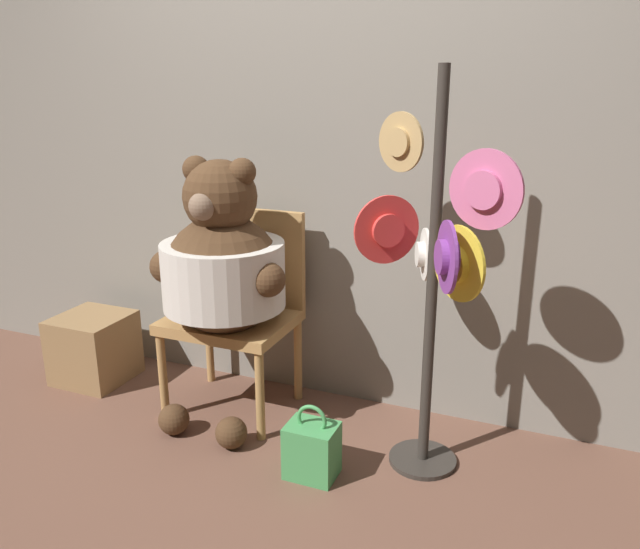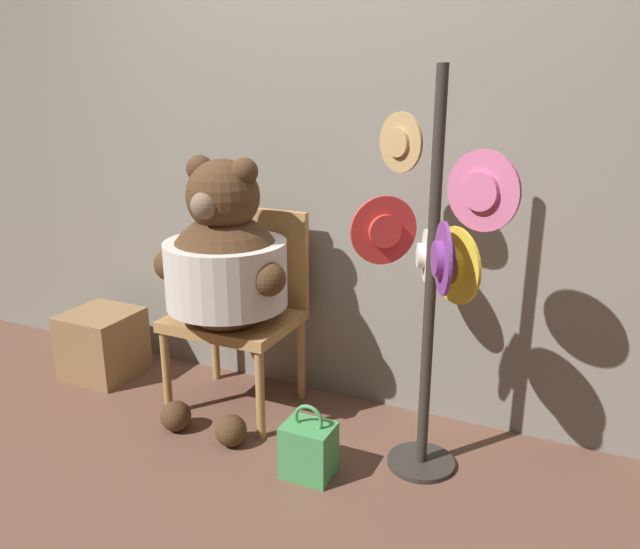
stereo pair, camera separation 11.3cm
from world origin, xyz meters
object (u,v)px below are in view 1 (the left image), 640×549
handbag_on_ground (312,449)px  teddy_bear (223,267)px  hat_display_rack (435,268)px  chair (238,301)px

handbag_on_ground → teddy_bear: bearing=152.3°
hat_display_rack → teddy_bear: bearing=176.4°
hat_display_rack → handbag_on_ground: hat_display_rack is taller
hat_display_rack → handbag_on_ground: size_ratio=5.02×
teddy_bear → handbag_on_ground: bearing=-27.7°
teddy_bear → hat_display_rack: hat_display_rack is taller
hat_display_rack → handbag_on_ground: 0.88m
chair → handbag_on_ground: (0.57, -0.45, -0.40)m
teddy_bear → hat_display_rack: bearing=-3.6°
chair → hat_display_rack: size_ratio=0.60×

